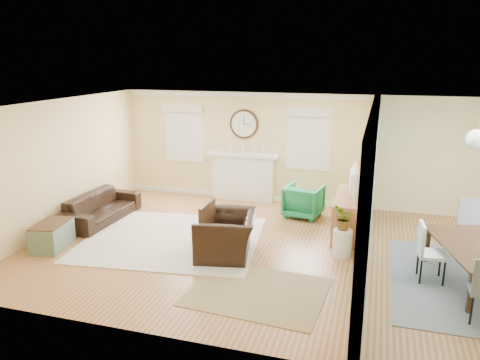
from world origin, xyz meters
name	(u,v)px	position (x,y,z in m)	size (l,w,h in m)	color
floor	(278,252)	(0.00, 0.00, 0.00)	(9.00, 9.00, 0.00)	brown
wall_back	(306,150)	(0.00, 3.00, 1.30)	(9.00, 0.02, 2.60)	#E6C886
wall_front	(224,248)	(0.00, -3.00, 1.30)	(9.00, 0.02, 2.60)	#E6C886
wall_left	(59,165)	(-4.50, 0.00, 1.30)	(0.02, 6.00, 2.60)	#E6C886
ceiling	(281,107)	(0.00, 0.00, 2.60)	(9.00, 6.00, 0.02)	white
partition	(370,181)	(1.51, 0.28, 1.36)	(0.17, 6.00, 2.60)	#E6C886
fireplace	(243,176)	(-1.50, 2.88, 0.60)	(1.70, 0.30, 1.17)	white
wall_clock	(244,124)	(-1.50, 2.97, 1.85)	(0.70, 0.07, 0.70)	#472C17
window_left	(184,129)	(-3.05, 2.95, 1.66)	(1.05, 0.13, 1.42)	white
window_right	(309,135)	(0.05, 2.95, 1.66)	(1.05, 0.13, 1.42)	white
pendant	(476,139)	(3.00, 0.00, 2.20)	(0.30, 0.30, 0.55)	gold
rug_cream	(172,239)	(-2.07, -0.01, 0.01)	(3.29, 2.85, 0.02)	beige
rug_jute	(258,292)	(0.03, -1.54, 0.01)	(1.97, 1.61, 0.01)	tan
rug_grey	(474,285)	(3.17, -0.38, 0.01)	(2.47, 3.09, 0.01)	slate
sofa	(101,207)	(-3.97, 0.55, 0.29)	(2.01, 0.79, 0.59)	black
eames_chair	(226,235)	(-0.84, -0.40, 0.38)	(1.16, 1.01, 0.75)	black
green_chair	(304,201)	(0.12, 2.05, 0.35)	(0.75, 0.78, 0.71)	#1C6E41
trunk	(52,235)	(-4.00, -1.01, 0.24)	(0.65, 0.91, 0.48)	slate
credenza	(349,215)	(1.15, 1.23, 0.40)	(0.55, 1.61, 0.80)	#AA6839
tv	(350,181)	(1.13, 1.23, 1.09)	(1.00, 0.13, 0.58)	black
garden_stool	(342,243)	(1.12, 0.14, 0.24)	(0.33, 0.33, 0.49)	white
potted_plant	(344,218)	(1.12, 0.14, 0.70)	(0.38, 0.33, 0.43)	#337F33
dining_table	(477,266)	(3.17, -0.38, 0.32)	(1.85, 1.03, 0.65)	#472C17
dining_chair_n	(474,226)	(3.26, 0.63, 0.61)	(0.52, 0.52, 1.04)	slate
dining_chair_w	(433,248)	(2.52, -0.41, 0.55)	(0.44, 0.44, 0.93)	white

